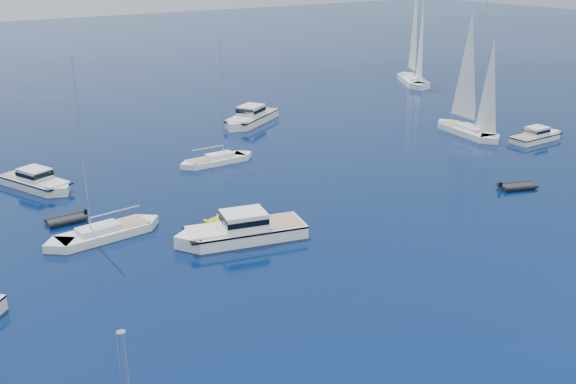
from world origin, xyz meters
name	(u,v)px	position (x,y,z in m)	size (l,w,h in m)	color
ground	(504,356)	(0.00, 0.00, 0.00)	(400.00, 400.00, 0.00)	#081E52
motor_cruiser_centre	(241,239)	(-3.66, 21.34, 0.00)	(3.27, 10.69, 2.80)	white
motor_cruiser_far_r	(537,140)	(38.39, 25.93, 0.00)	(2.41, 7.88, 2.07)	silver
motor_cruiser_distant	(250,123)	(15.73, 51.46, 0.00)	(3.30, 10.78, 2.83)	silver
motor_cruiser_horizon	(38,188)	(-13.09, 41.93, 0.00)	(2.72, 8.91, 2.34)	silver
sailboat_mid_l	(104,237)	(-12.08, 27.61, 0.00)	(2.53, 9.72, 14.29)	silver
sailboat_centre	(217,163)	(4.16, 39.24, 0.00)	(2.24, 8.61, 12.66)	white
sailboat_sails_r	(467,134)	(33.97, 32.30, 0.00)	(2.83, 10.88, 15.99)	white
sailboat_sails_far	(413,83)	(51.36, 58.91, 0.00)	(3.34, 12.86, 18.91)	white
tender_yellow	(228,228)	(-3.37, 23.84, 0.00)	(2.17, 4.02, 0.95)	#C3AD0B
tender_grey_near	(517,188)	(22.97, 16.78, 0.00)	(1.93, 3.49, 0.95)	black
tender_grey_far	(66,222)	(-13.48, 32.25, 0.00)	(1.82, 3.24, 0.95)	black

